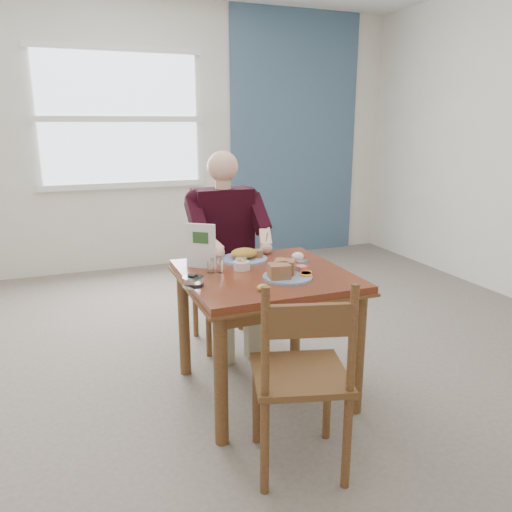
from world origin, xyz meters
name	(u,v)px	position (x,y,z in m)	size (l,w,h in m)	color
floor	(264,391)	(0.00, 0.00, 0.00)	(6.00, 6.00, 0.00)	#655C52
wall_back	(159,138)	(0.00, 3.00, 1.40)	(5.50, 5.50, 0.00)	white
accent_panel	(295,137)	(1.60, 2.98, 1.40)	(1.60, 0.02, 2.80)	#405D78
lemon_wedge	(263,287)	(-0.13, -0.30, 0.77)	(0.06, 0.04, 0.03)	gold
napkin	(298,256)	(0.28, 0.16, 0.77)	(0.08, 0.06, 0.05)	white
metal_dish	(302,261)	(0.29, 0.11, 0.75)	(0.08, 0.08, 0.01)	silver
window	(120,119)	(-0.40, 2.97, 1.60)	(1.72, 0.04, 1.42)	white
table	(265,291)	(0.00, 0.00, 0.64)	(0.92, 0.92, 0.75)	brown
chair_far	(223,278)	(0.00, 0.80, 0.48)	(0.42, 0.42, 0.95)	brown
chair_near	(302,377)	(-0.11, -0.71, 0.48)	(0.52, 0.52, 0.95)	brown
diner	(226,236)	(0.00, 0.71, 0.81)	(0.53, 0.56, 1.39)	tan
near_plate	(285,272)	(0.06, -0.14, 0.78)	(0.34, 0.34, 0.09)	white
far_plate	(245,256)	(-0.02, 0.27, 0.78)	(0.34, 0.34, 0.08)	white
caddy	(242,265)	(-0.11, 0.09, 0.78)	(0.10, 0.10, 0.07)	white
shakers	(215,265)	(-0.26, 0.09, 0.80)	(0.10, 0.06, 0.09)	white
creamer	(193,281)	(-0.44, -0.10, 0.78)	(0.14, 0.14, 0.05)	white
menu	(201,246)	(-0.31, 0.21, 0.88)	(0.15, 0.12, 0.26)	white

